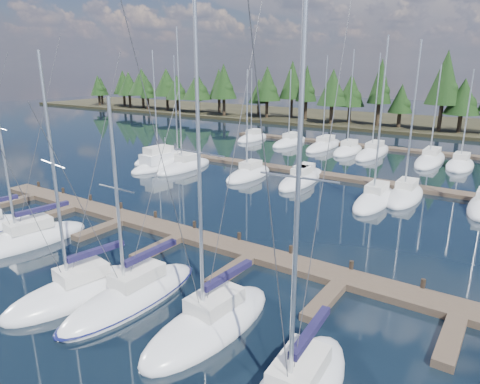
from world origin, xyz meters
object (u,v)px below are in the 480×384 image
Objects in this scene: front_sailboat_5 at (210,323)px; main_dock at (180,237)px; front_sailboat_4 at (133,296)px; front_sailboat_2 at (25,240)px; front_sailboat_3 at (77,292)px; motor_yacht_left at (161,164)px.

main_dock is at bearing 138.86° from front_sailboat_5.
front_sailboat_4 is at bearing -176.57° from front_sailboat_5.
front_sailboat_5 reaches higher than front_sailboat_4.
front_sailboat_2 is at bearing -141.87° from main_dock.
front_sailboat_3 is at bearing -14.65° from front_sailboat_2.
front_sailboat_2 is 9.37m from front_sailboat_3.
front_sailboat_2 is 1.29× the size of front_sailboat_4.
front_sailboat_3 is 0.87× the size of front_sailboat_5.
front_sailboat_2 is 1.10× the size of front_sailboat_3.
front_sailboat_2 is at bearing 165.35° from front_sailboat_3.
front_sailboat_5 is (7.71, 1.67, 0.01)m from front_sailboat_3.
front_sailboat_3 is 3.11m from front_sailboat_4.
front_sailboat_3 is at bearing -54.45° from motor_yacht_left.
main_dock is 22.99m from motor_yacht_left.
front_sailboat_5 is 1.73× the size of motor_yacht_left.
front_sailboat_5 is (16.78, -0.70, 0.01)m from front_sailboat_2.
front_sailboat_3 reaches higher than motor_yacht_left.
motor_yacht_left is (-25.26, 22.89, 0.19)m from front_sailboat_5.
front_sailboat_4 is (11.86, -0.99, -0.02)m from front_sailboat_2.
front_sailboat_5 reaches higher than front_sailboat_3.
front_sailboat_2 is 16.79m from front_sailboat_5.
motor_yacht_left reaches higher than main_dock.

